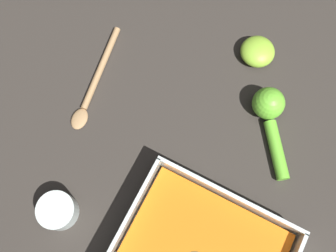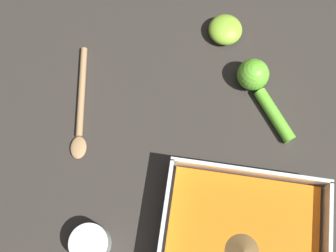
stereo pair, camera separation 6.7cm
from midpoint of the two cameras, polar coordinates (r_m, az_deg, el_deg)
ground_plane at (r=0.67m, az=5.85°, el=-17.95°), size 4.00×4.00×0.00m
spice_bowl at (r=0.66m, az=-14.09°, el=-16.68°), size 0.06×0.06×0.04m
lemon_squeezer at (r=0.71m, az=10.31°, el=5.71°), size 0.11×0.14×0.06m
lemon_half at (r=0.76m, az=5.81°, el=13.38°), size 0.06×0.06×0.03m
wooden_spoon at (r=0.72m, az=-15.11°, el=2.10°), size 0.05×0.21×0.01m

